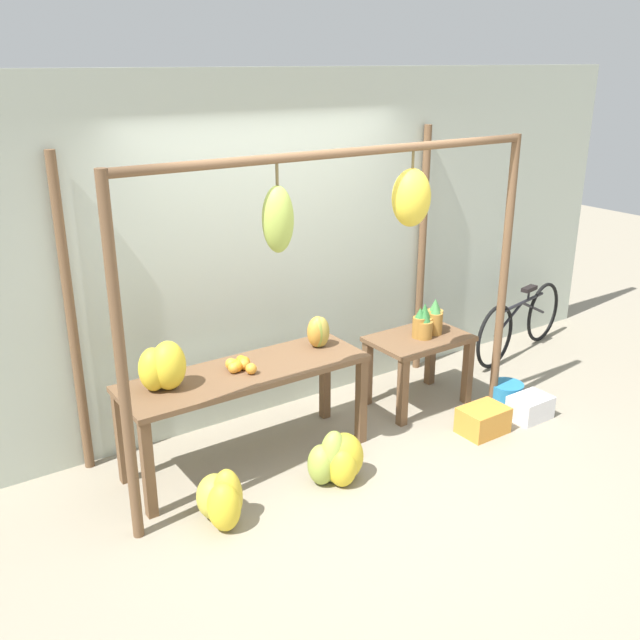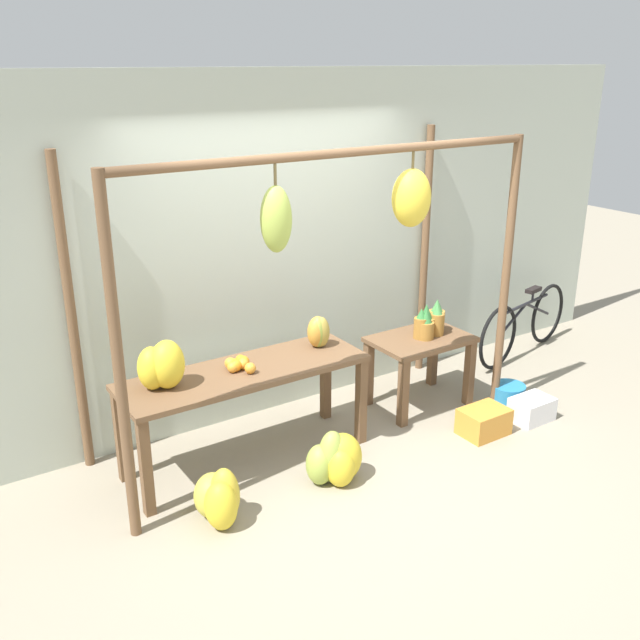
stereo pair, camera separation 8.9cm
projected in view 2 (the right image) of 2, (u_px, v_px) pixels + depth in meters
ground_plane at (366, 478)px, 5.16m from camera, size 20.00×20.00×0.00m
shop_wall_back at (267, 250)px, 5.76m from camera, size 8.00×0.08×2.80m
stall_awning at (337, 242)px, 5.04m from camera, size 3.30×1.16×2.31m
display_table_main at (245, 383)px, 5.18m from camera, size 1.84×0.60×0.74m
display_table_side at (420, 352)px, 6.11m from camera, size 0.84×0.57×0.62m
banana_pile_on_table at (161, 366)px, 4.80m from camera, size 0.40×0.35×0.34m
orange_pile at (239, 364)px, 5.13m from camera, size 0.19×0.26×0.09m
pineapple_cluster at (429, 322)px, 6.07m from camera, size 0.35×0.22×0.30m
banana_pile_ground_left at (218, 498)px, 4.62m from camera, size 0.36×0.49×0.39m
banana_pile_ground_right at (335, 460)px, 5.06m from camera, size 0.46×0.39×0.40m
fruit_crate_white at (484, 422)px, 5.73m from camera, size 0.38×0.28×0.22m
blue_bucket at (508, 395)px, 6.21m from camera, size 0.29×0.29×0.19m
parked_bicycle at (524, 323)px, 7.20m from camera, size 1.59×0.37×0.69m
papaya_pile at (318, 332)px, 5.51m from camera, size 0.22×0.21×0.25m
fruit_crate_purple at (532, 409)px, 5.96m from camera, size 0.34×0.25×0.20m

